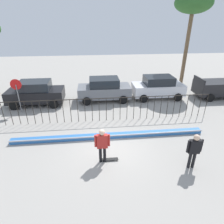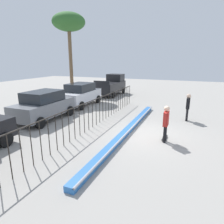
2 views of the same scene
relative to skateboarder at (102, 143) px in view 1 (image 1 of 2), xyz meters
The scene contains 11 objects.
ground_plane 1.49m from the skateboarder, 60.47° to the left, with size 60.00×60.00×0.00m, color #9E9991.
bowl_coping_ledge 2.30m from the skateboarder, 75.81° to the left, with size 11.00×0.40×0.27m.
perimeter_fence 4.22m from the skateboarder, 83.00° to the left, with size 14.04×0.04×1.62m.
skateboarder is the anchor object (origin of this frame).
skateboard 1.07m from the skateboarder, ahead, with size 0.80×0.20×0.07m.
camera_operator 4.09m from the skateboarder, 11.68° to the right, with size 0.71×0.27×1.76m.
parked_car_black 8.92m from the skateboarder, 122.59° to the left, with size 4.30×2.12×1.90m.
parked_car_gray 7.84m from the skateboarder, 85.36° to the left, with size 4.30×2.12×1.90m.
parked_car_white 9.48m from the skateboarder, 56.33° to the left, with size 4.30×2.12×1.90m.
stop_sign 8.31m from the skateboarder, 132.58° to the left, with size 0.76×0.07×2.50m.
palm_tree_tall 15.58m from the skateboarder, 51.54° to the left, with size 3.32×3.32×8.43m.
Camera 1 is at (-0.84, -8.19, 6.16)m, focal length 30.71 mm.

